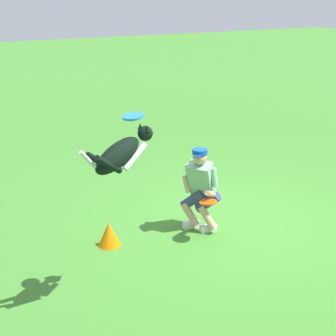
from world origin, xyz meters
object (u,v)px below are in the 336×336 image
Objects in this scene: frisbee_held at (208,202)px; training_cone at (109,234)px; dog at (121,153)px; frisbee_flying at (133,116)px; person at (201,187)px.

training_cone is at bearing -22.50° from frisbee_held.
dog is 2.83× the size of training_cone.
frisbee_flying is at bearing 27.04° from frisbee_held.
person is at bearing -144.43° from frisbee_flying.
person is 5.03× the size of frisbee_held.
dog is 4.30× the size of frisbee_flying.
training_cone is at bearing 57.49° from dog.
frisbee_flying reaches higher than dog.
dog is at bearing -2.20° from person.
person is 5.54× the size of frisbee_flying.
dog reaches higher than person.
dog is 0.41m from frisbee_flying.
frisbee_held is at bearing 157.50° from training_cone.
person is 1.29× the size of dog.
frisbee_flying reaches higher than frisbee_held.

